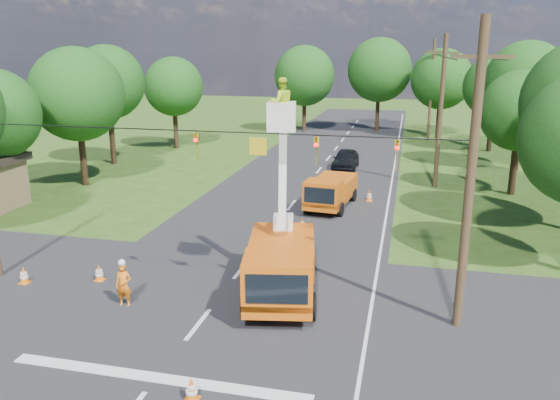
% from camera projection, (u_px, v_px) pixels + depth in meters
% --- Properties ---
extents(ground, '(140.00, 140.00, 0.00)m').
position_uv_depth(ground, '(307.00, 186.00, 37.19)').
color(ground, '#304B16').
rests_on(ground, ground).
extents(road_main, '(12.00, 100.00, 0.06)m').
position_uv_depth(road_main, '(307.00, 186.00, 37.19)').
color(road_main, black).
rests_on(road_main, ground).
extents(road_cross, '(56.00, 10.00, 0.07)m').
position_uv_depth(road_cross, '(218.00, 300.00, 20.31)').
color(road_cross, black).
rests_on(road_cross, ground).
extents(stop_bar, '(9.00, 0.45, 0.02)m').
position_uv_depth(stop_bar, '(157.00, 379.00, 15.43)').
color(stop_bar, silver).
rests_on(stop_bar, ground).
extents(edge_line, '(0.12, 90.00, 0.02)m').
position_uv_depth(edge_line, '(390.00, 191.00, 35.95)').
color(edge_line, silver).
rests_on(edge_line, ground).
extents(bucket_truck, '(3.46, 6.66, 8.07)m').
position_uv_depth(bucket_truck, '(281.00, 253.00, 20.23)').
color(bucket_truck, '#CC4E0E').
rests_on(bucket_truck, ground).
extents(second_truck, '(2.62, 5.58, 2.02)m').
position_uv_depth(second_truck, '(331.00, 191.00, 31.78)').
color(second_truck, '#CC4E0E').
rests_on(second_truck, ground).
extents(ground_worker, '(0.63, 0.44, 1.66)m').
position_uv_depth(ground_worker, '(124.00, 285.00, 19.63)').
color(ground_worker, orange).
rests_on(ground_worker, ground).
extents(distant_car, '(1.87, 4.55, 1.54)m').
position_uv_depth(distant_car, '(346.00, 159.00, 42.30)').
color(distant_car, black).
rests_on(distant_car, ground).
extents(traffic_cone_0, '(0.38, 0.38, 0.71)m').
position_uv_depth(traffic_cone_0, '(191.00, 389.00, 14.38)').
color(traffic_cone_0, orange).
rests_on(traffic_cone_0, ground).
extents(traffic_cone_1, '(0.38, 0.38, 0.71)m').
position_uv_depth(traffic_cone_1, '(291.00, 239.00, 25.71)').
color(traffic_cone_1, orange).
rests_on(traffic_cone_1, ground).
extents(traffic_cone_2, '(0.38, 0.38, 0.71)m').
position_uv_depth(traffic_cone_2, '(302.00, 224.00, 27.97)').
color(traffic_cone_2, orange).
rests_on(traffic_cone_2, ground).
extents(traffic_cone_3, '(0.38, 0.38, 0.71)m').
position_uv_depth(traffic_cone_3, '(99.00, 273.00, 21.86)').
color(traffic_cone_3, orange).
rests_on(traffic_cone_3, ground).
extents(traffic_cone_4, '(0.38, 0.38, 0.71)m').
position_uv_depth(traffic_cone_4, '(24.00, 275.00, 21.62)').
color(traffic_cone_4, orange).
rests_on(traffic_cone_4, ground).
extents(traffic_cone_6, '(0.38, 0.38, 0.71)m').
position_uv_depth(traffic_cone_6, '(369.00, 196.00, 33.39)').
color(traffic_cone_6, orange).
rests_on(traffic_cone_6, ground).
extents(pole_right_near, '(1.80, 0.30, 10.00)m').
position_uv_depth(pole_right_near, '(470.00, 179.00, 17.06)').
color(pole_right_near, '#4C3823').
rests_on(pole_right_near, ground).
extents(pole_right_mid, '(1.80, 0.30, 10.00)m').
position_uv_depth(pole_right_mid, '(441.00, 111.00, 35.82)').
color(pole_right_mid, '#4C3823').
rests_on(pole_right_mid, ground).
extents(pole_right_far, '(1.80, 0.30, 10.00)m').
position_uv_depth(pole_right_far, '(431.00, 90.00, 54.58)').
color(pole_right_far, '#4C3823').
rests_on(pole_right_far, ground).
extents(signal_span, '(18.00, 0.29, 1.07)m').
position_uv_depth(signal_span, '(276.00, 146.00, 18.24)').
color(signal_span, black).
rests_on(signal_span, ground).
extents(tree_left_d, '(6.20, 6.20, 9.24)m').
position_uv_depth(tree_left_d, '(77.00, 95.00, 36.07)').
color(tree_left_d, '#382616').
rests_on(tree_left_d, ground).
extents(tree_left_e, '(5.80, 5.80, 9.41)m').
position_uv_depth(tree_left_e, '(108.00, 82.00, 42.93)').
color(tree_left_e, '#382616').
rests_on(tree_left_e, ground).
extents(tree_left_f, '(5.40, 5.40, 8.40)m').
position_uv_depth(tree_left_f, '(174.00, 87.00, 50.21)').
color(tree_left_f, '#382616').
rests_on(tree_left_f, ground).
extents(tree_right_c, '(5.00, 5.00, 7.83)m').
position_uv_depth(tree_right_c, '(520.00, 111.00, 33.79)').
color(tree_right_c, '#382616').
rests_on(tree_right_c, ground).
extents(tree_right_d, '(6.00, 6.00, 9.70)m').
position_uv_depth(tree_right_d, '(526.00, 82.00, 40.57)').
color(tree_right_d, '#382616').
rests_on(tree_right_d, ground).
extents(tree_right_e, '(5.60, 5.60, 8.63)m').
position_uv_depth(tree_right_e, '(495.00, 87.00, 48.53)').
color(tree_right_e, '#382616').
rests_on(tree_right_e, ground).
extents(tree_far_a, '(6.60, 6.60, 9.50)m').
position_uv_depth(tree_far_a, '(305.00, 76.00, 60.10)').
color(tree_far_a, '#382616').
rests_on(tree_far_a, ground).
extents(tree_far_b, '(7.00, 7.00, 10.32)m').
position_uv_depth(tree_far_b, '(379.00, 70.00, 60.03)').
color(tree_far_b, '#382616').
rests_on(tree_far_b, ground).
extents(tree_far_c, '(6.20, 6.20, 9.18)m').
position_uv_depth(tree_far_c, '(441.00, 79.00, 55.98)').
color(tree_far_c, '#382616').
rests_on(tree_far_c, ground).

